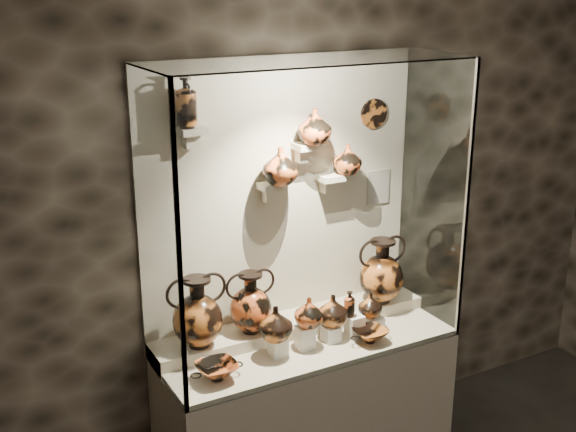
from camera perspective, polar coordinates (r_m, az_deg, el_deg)
The scene contains 36 objects.
wall_back at distance 4.11m, azimuth -0.59°, elevation 1.49°, with size 5.00×0.02×3.20m, color black.
plinth at distance 4.36m, azimuth 1.52°, elevation -14.91°, with size 1.70×0.60×0.80m, color #C0B69A.
front_tier at distance 4.15m, azimuth 1.57°, elevation -10.09°, with size 1.68×0.58×0.03m, color #BFB094.
rear_tier at distance 4.27m, azimuth 0.38°, elevation -8.71°, with size 1.70×0.25×0.10m, color #BFB094.
back_panel at distance 4.10m, azimuth -0.55°, elevation 1.47°, with size 1.70×0.03×1.60m, color #C0B69A.
glass_front at distance 3.60m, azimuth 4.04°, elevation -0.94°, with size 1.70×0.01×1.60m, color white.
glass_left at distance 3.51m, azimuth -10.34°, elevation -1.70°, with size 0.01×0.60×1.60m, color white.
glass_right at distance 4.31m, azimuth 11.42°, elevation 1.93°, with size 0.01×0.60×1.60m, color white.
glass_top at distance 3.68m, azimuth 1.78°, elevation 12.21°, with size 1.70×0.60×0.01m, color white.
frame_post_left at distance 3.26m, azimuth -8.59°, elevation -3.20°, with size 0.02×0.02×1.60m, color gray.
frame_post_right at distance 4.10m, azimuth 13.93°, elevation 0.93°, with size 0.02×0.02×1.60m, color gray.
pedestal_a at distance 3.98m, azimuth -0.83°, elevation -10.27°, with size 0.09×0.09×0.10m, color silver.
pedestal_b at distance 4.05m, azimuth 1.32°, elevation -9.54°, with size 0.09×0.09×0.13m, color silver.
pedestal_c at distance 4.14m, azimuth 3.38°, elevation -9.25°, with size 0.09×0.09×0.09m, color silver.
pedestal_d at distance 4.21m, azimuth 5.26°, elevation -8.57°, with size 0.09×0.09×0.12m, color silver.
pedestal_e at distance 4.29m, azimuth 6.82°, elevation -8.38°, with size 0.09×0.09×0.08m, color silver.
bracket_ul at distance 3.71m, azimuth -7.58°, elevation 6.69°, with size 0.14×0.12×0.04m, color #C0B69A.
bracket_ca at distance 3.97m, azimuth -1.32°, elevation 2.39°, with size 0.14×0.12×0.04m, color #C0B69A.
bracket_cb at distance 4.01m, azimuth 1.21°, elevation 5.51°, with size 0.10×0.12×0.04m, color #C0B69A.
bracket_cc at distance 4.15m, azimuth 3.35°, elevation 3.06°, with size 0.14×0.12×0.04m, color #C0B69A.
amphora_left at distance 3.89m, azimuth -7.15°, elevation -7.54°, with size 0.32×0.32×0.40m, color #AF5B21, non-canonical shape.
amphora_mid at distance 4.03m, azimuth -2.98°, elevation -6.83°, with size 0.28×0.28×0.35m, color #BC4E21, non-canonical shape.
amphora_right at distance 4.42m, azimuth 7.39°, elevation -4.31°, with size 0.32×0.32×0.40m, color #AF5B21, non-canonical shape.
jug_a at distance 3.90m, azimuth -1.01°, elevation -8.48°, with size 0.19×0.19×0.19m, color #AF5B21.
jug_b at distance 3.99m, azimuth 1.65°, elevation -7.60°, with size 0.16×0.16×0.17m, color #BC4E21.
jug_c at distance 4.10m, azimuth 3.53°, elevation -7.43°, with size 0.17×0.17×0.18m, color #AF5B21.
jug_e at distance 4.24m, azimuth 6.49°, elevation -7.00°, with size 0.14×0.14×0.15m, color #AF5B21.
lekythos_small at distance 4.14m, azimuth 4.86°, elevation -6.81°, with size 0.08×0.08×0.17m, color #BC4E21, non-canonical shape.
kylix_left at distance 3.78m, azimuth -5.65°, elevation -11.99°, with size 0.27×0.23×0.11m, color #BC4E21, non-canonical shape.
kylix_right at distance 4.14m, azimuth 6.49°, elevation -9.25°, with size 0.24×0.21×0.10m, color #AF5B21, non-canonical shape.
lekythos_tall at distance 3.66m, azimuth -8.07°, elevation 9.10°, with size 0.12×0.12×0.29m, color #AF5B21, non-canonical shape.
ovoid_vase_a at distance 3.91m, azimuth -0.61°, elevation 3.99°, with size 0.20×0.20×0.21m, color #BC4E21.
ovoid_vase_b at distance 3.97m, azimuth 2.10°, elevation 7.09°, with size 0.19×0.19×0.20m, color #BC4E21.
ovoid_vase_c at distance 4.15m, azimuth 4.71°, elevation 4.51°, with size 0.17×0.17×0.17m, color #BC4E21.
wall_plate at distance 4.29m, azimuth 6.78°, elevation 8.04°, with size 0.18×0.18×0.02m, color #A35620.
info_placard at distance 4.43m, azimuth 7.12°, elevation 2.29°, with size 0.16×0.01×0.21m, color beige.
Camera 1 is at (-1.86, -0.98, 2.76)m, focal length 45.00 mm.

